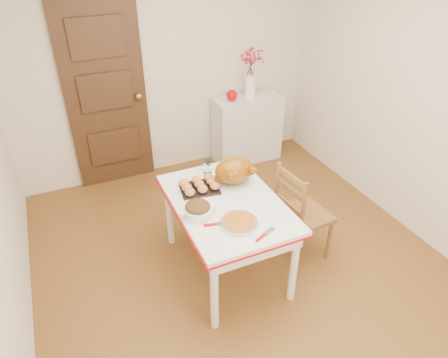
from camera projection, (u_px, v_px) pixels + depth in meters
name	position (u px, v px, depth m)	size (l,w,h in m)	color
floor	(245.00, 268.00, 3.61)	(3.50, 4.00, 0.00)	brown
wall_back	(167.00, 67.00, 4.47)	(3.50, 0.00, 2.50)	beige
wall_right	(427.00, 105.00, 3.54)	(0.00, 4.00, 2.50)	beige
door_back	(106.00, 96.00, 4.33)	(0.85, 0.06, 2.06)	#3E2519
sideboard	(247.00, 129.00, 5.07)	(0.82, 0.37, 0.82)	silver
kitchen_table	(226.00, 236.00, 3.42)	(0.83, 1.21, 0.73)	white
chair_oak	(304.00, 213.00, 3.52)	(0.41, 0.41, 0.93)	brown
berry_vase	(250.00, 74.00, 4.70)	(0.29, 0.29, 0.57)	white
apple	(232.00, 95.00, 4.74)	(0.13, 0.13, 0.13)	#BE0208
turkey_platter	(234.00, 171.00, 3.37)	(0.39, 0.31, 0.25)	#7B4007
pumpkin_pie	(239.00, 222.00, 2.95)	(0.27, 0.27, 0.06)	#A1591A
stuffing_dish	(198.00, 209.00, 3.04)	(0.28, 0.22, 0.11)	brown
rolls_tray	(199.00, 185.00, 3.34)	(0.31, 0.24, 0.08)	#CB8443
pie_server	(265.00, 234.00, 2.87)	(0.20, 0.06, 0.01)	silver
carving_knife	(221.00, 223.00, 2.97)	(0.26, 0.06, 0.01)	silver
drinking_glass	(207.00, 167.00, 3.55)	(0.07, 0.07, 0.12)	white
shaker_pair	(233.00, 161.00, 3.67)	(0.09, 0.04, 0.09)	white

